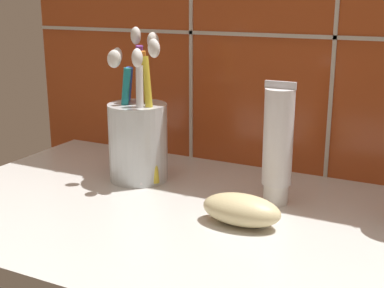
% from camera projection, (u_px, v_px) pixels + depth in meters
% --- Properties ---
extents(sink_counter, '(0.78, 0.37, 0.02)m').
position_uv_depth(sink_counter, '(264.00, 235.00, 0.55)').
color(sink_counter, silver).
rests_on(sink_counter, ground).
extents(toothbrush_cup, '(0.11, 0.08, 0.19)m').
position_uv_depth(toothbrush_cup, '(138.00, 135.00, 0.67)').
color(toothbrush_cup, silver).
rests_on(toothbrush_cup, sink_counter).
extents(toothpaste_tube, '(0.03, 0.03, 0.14)m').
position_uv_depth(toothpaste_tube, '(278.00, 145.00, 0.59)').
color(toothpaste_tube, white).
rests_on(toothpaste_tube, sink_counter).
extents(soap_bar, '(0.08, 0.05, 0.03)m').
position_uv_depth(soap_bar, '(241.00, 210.00, 0.55)').
color(soap_bar, beige).
rests_on(soap_bar, sink_counter).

